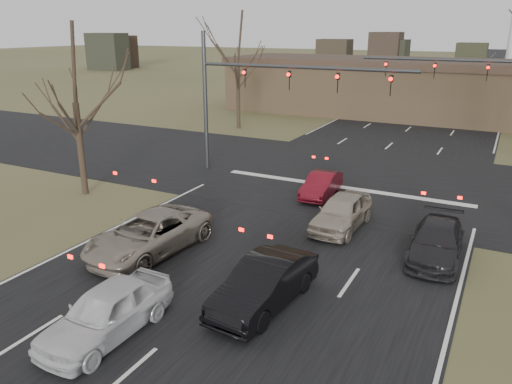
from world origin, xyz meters
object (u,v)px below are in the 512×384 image
Objects in this scene: car_silver_suv at (149,234)px; car_white_sedan at (107,312)px; mast_arm_near at (255,87)px; car_red_ahead at (321,185)px; car_charcoal_sedan at (437,241)px; car_black_hatch at (264,284)px; car_silver_ahead at (342,212)px; mast_arm_far at (492,81)px; building at (448,90)px.

car_silver_suv is 5.38m from car_white_sedan.
car_silver_suv is at bearing -83.70° from mast_arm_near.
mast_arm_near is 3.34× the size of car_red_ahead.
car_silver_suv is 1.22× the size of car_charcoal_sedan.
car_black_hatch is 7.26m from car_charcoal_sedan.
car_silver_ahead is (5.73, 5.70, -0.02)m from car_silver_suv.
mast_arm_far is at bearing 58.16° from car_red_ahead.
car_black_hatch is 1.01× the size of car_charcoal_sedan.
mast_arm_far reaches higher than building.
car_red_ahead is (4.73, -1.86, -4.47)m from mast_arm_near.
mast_arm_near reaches higher than car_charcoal_sedan.
building reaches higher than car_black_hatch.
car_red_ahead is 4.22m from car_silver_ahead.
building is at bearing 86.02° from car_white_sedan.
car_silver_suv is 1.26× the size of car_silver_ahead.
car_white_sedan is 11.88m from car_charcoal_sedan.
car_silver_suv is 5.76m from car_black_hatch.
mast_arm_near is at bearing 156.14° from car_red_ahead.
mast_arm_far is (4.18, -15.00, 2.35)m from building.
car_charcoal_sedan is at bearing -83.23° from building.
mast_arm_near and mast_arm_far have the same top height.
car_red_ahead is at bearing -21.43° from mast_arm_near.
car_charcoal_sedan is (10.99, -6.63, -4.43)m from mast_arm_near.
car_silver_ahead reaches higher than car_charcoal_sedan.
car_white_sedan is 4.65m from car_black_hatch.
mast_arm_near reaches higher than car_red_ahead.
car_silver_suv is at bearing 170.15° from car_black_hatch.
mast_arm_far is at bearing 74.34° from car_white_sedan.
car_white_sedan is 0.95× the size of car_black_hatch.
mast_arm_far is (11.41, 10.00, -0.06)m from mast_arm_near.
car_black_hatch is 1.05× the size of car_silver_ahead.
car_silver_suv reaches higher than car_white_sedan.
mast_arm_far is 3.06× the size of car_red_ahead.
car_black_hatch is at bearing -90.64° from building.
building is at bearing 94.61° from car_charcoal_sedan.
mast_arm_far is at bearing 86.37° from car_charcoal_sedan.
building is at bearing 105.58° from mast_arm_far.
mast_arm_near is 16.92m from car_white_sedan.
building reaches higher than car_white_sedan.
building is 27.05m from car_red_ahead.
mast_arm_far is 2.48× the size of car_black_hatch.
car_silver_suv reaches higher than car_red_ahead.
car_silver_ahead is (3.34, 10.51, 0.00)m from car_white_sedan.
car_black_hatch is 7.13m from car_silver_ahead.
car_silver_ahead is (2.23, -3.58, 0.13)m from car_red_ahead.
car_silver_suv is (-6.00, -36.13, -1.91)m from building.
mast_arm_near is at bearing 103.85° from car_white_sedan.
car_white_sedan is 0.96× the size of car_charcoal_sedan.
car_red_ahead is (1.11, 14.09, -0.13)m from car_white_sedan.
car_silver_suv reaches higher than car_silver_ahead.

